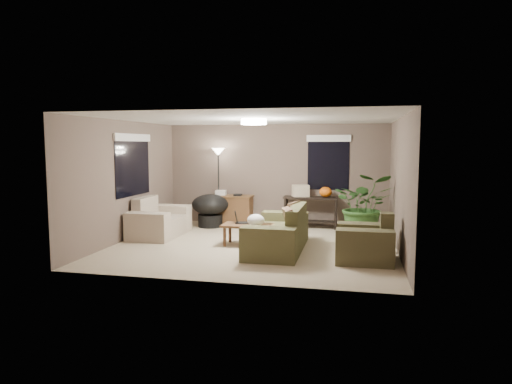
% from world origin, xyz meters
% --- Properties ---
extents(room_shell, '(5.50, 5.50, 5.50)m').
position_xyz_m(room_shell, '(0.00, 0.00, 1.25)').
color(room_shell, tan).
rests_on(room_shell, ground).
extents(main_sofa, '(0.95, 2.20, 0.85)m').
position_xyz_m(main_sofa, '(0.57, -0.29, 0.29)').
color(main_sofa, '#47472B').
rests_on(main_sofa, ground).
extents(throw_pillows, '(0.37, 1.39, 0.47)m').
position_xyz_m(throw_pillows, '(0.82, -0.29, 0.65)').
color(throw_pillows, '#8C7251').
rests_on(throw_pillows, main_sofa).
extents(loveseat, '(0.90, 1.60, 0.85)m').
position_xyz_m(loveseat, '(-2.27, 0.51, 0.30)').
color(loveseat, beige).
rests_on(loveseat, ground).
extents(armchair, '(0.95, 1.00, 0.85)m').
position_xyz_m(armchair, '(2.15, -0.76, 0.30)').
color(armchair, brown).
rests_on(armchair, ground).
extents(coffee_table, '(1.00, 0.55, 0.42)m').
position_xyz_m(coffee_table, '(-0.13, -0.00, 0.36)').
color(coffee_table, brown).
rests_on(coffee_table, ground).
extents(laptop, '(0.40, 0.28, 0.24)m').
position_xyz_m(laptop, '(-0.30, 0.10, 0.48)').
color(laptop, black).
rests_on(laptop, coffee_table).
extents(plastic_bag, '(0.43, 0.41, 0.23)m').
position_xyz_m(plastic_bag, '(0.07, -0.15, 0.54)').
color(plastic_bag, white).
rests_on(plastic_bag, coffee_table).
extents(desk, '(1.10, 0.50, 0.75)m').
position_xyz_m(desk, '(-1.06, 2.09, 0.38)').
color(desk, brown).
rests_on(desk, ground).
extents(desk_papers, '(0.68, 0.27, 0.12)m').
position_xyz_m(desk_papers, '(-1.21, 2.08, 0.80)').
color(desk_papers, silver).
rests_on(desk_papers, desk).
extents(console_table, '(1.30, 0.40, 0.75)m').
position_xyz_m(console_table, '(0.91, 2.20, 0.44)').
color(console_table, black).
rests_on(console_table, ground).
extents(pumpkin, '(0.32, 0.32, 0.25)m').
position_xyz_m(pumpkin, '(1.26, 2.20, 0.87)').
color(pumpkin, orange).
rests_on(pumpkin, console_table).
extents(cardboard_box, '(0.45, 0.40, 0.28)m').
position_xyz_m(cardboard_box, '(0.66, 2.20, 0.89)').
color(cardboard_box, beige).
rests_on(cardboard_box, console_table).
extents(papasan_chair, '(1.13, 1.13, 0.80)m').
position_xyz_m(papasan_chair, '(-1.49, 1.80, 0.47)').
color(papasan_chair, black).
rests_on(papasan_chair, ground).
extents(floor_lamp, '(0.32, 0.32, 1.91)m').
position_xyz_m(floor_lamp, '(-1.39, 2.17, 1.60)').
color(floor_lamp, black).
rests_on(floor_lamp, ground).
extents(ceiling_fixture, '(0.50, 0.50, 0.10)m').
position_xyz_m(ceiling_fixture, '(0.00, 0.00, 2.44)').
color(ceiling_fixture, white).
rests_on(ceiling_fixture, room_shell).
extents(houseplant, '(1.25, 1.39, 1.08)m').
position_xyz_m(houseplant, '(2.16, 1.30, 0.54)').
color(houseplant, '#2D5923').
rests_on(houseplant, ground).
extents(cat_scratching_post, '(0.32, 0.32, 0.50)m').
position_xyz_m(cat_scratching_post, '(2.38, -0.06, 0.21)').
color(cat_scratching_post, tan).
rests_on(cat_scratching_post, ground).
extents(window_left, '(0.05, 1.56, 1.33)m').
position_xyz_m(window_left, '(-2.73, 0.30, 1.78)').
color(window_left, black).
rests_on(window_left, room_shell).
extents(window_back, '(1.06, 0.05, 1.33)m').
position_xyz_m(window_back, '(1.30, 2.48, 1.79)').
color(window_back, black).
rests_on(window_back, room_shell).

